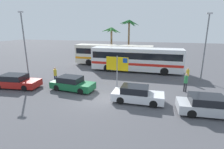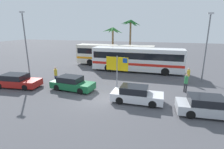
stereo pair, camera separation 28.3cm
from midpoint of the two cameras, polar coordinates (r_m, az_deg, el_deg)
ground at (r=15.11m, az=-4.53°, el=-7.72°), size 120.00×120.00×0.00m
bus_front_coach at (r=23.80m, az=7.49°, el=5.16°), size 11.92×2.44×3.17m
bus_rear_coach at (r=27.48m, az=0.18°, el=6.61°), size 11.92×2.44×3.17m
ferry_sign at (r=16.90m, az=1.35°, el=3.07°), size 2.20×0.25×3.20m
car_red at (r=20.00m, az=-29.01°, el=-1.95°), size 4.65×2.21×1.32m
car_silver at (r=13.90m, az=28.46°, el=-8.87°), size 4.39×2.01×1.32m
car_green at (r=17.25m, az=-13.27°, el=-2.90°), size 4.30×2.04×1.32m
car_white at (r=14.29m, az=7.54°, el=-6.44°), size 4.07×1.68×1.32m
pedestrian_by_bus at (r=17.54m, az=22.37°, el=-1.99°), size 0.32×0.32×1.75m
pedestrian_crossing_lot at (r=20.38m, az=22.92°, el=0.12°), size 0.32×0.32×1.69m
pedestrian_near_sign at (r=19.57m, az=-18.31°, el=0.18°), size 0.32×0.32×1.79m
lamp_post_left_side at (r=22.56m, az=-26.80°, el=9.05°), size 0.56×0.20×7.52m
lamp_post_right_side at (r=21.40m, az=27.64°, el=8.37°), size 0.56×0.20×7.28m
palm_tree_seaside at (r=32.21m, az=5.24°, el=15.09°), size 3.65×3.69×7.10m
palm_tree_inland at (r=30.43m, az=-0.47°, el=12.86°), size 3.43×3.42×5.81m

